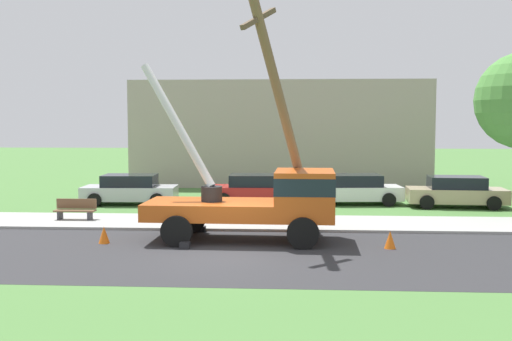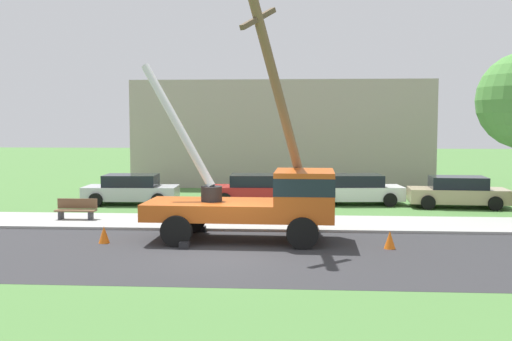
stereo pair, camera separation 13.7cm
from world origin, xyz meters
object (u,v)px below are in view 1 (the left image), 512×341
at_px(parked_sedan_red, 256,189).
at_px(park_bench, 75,210).
at_px(parked_sedan_tan, 456,192).
at_px(traffic_cone_behind, 104,235).
at_px(utility_truck, 265,199).
at_px(parked_sedan_white, 354,189).
at_px(traffic_cone_ahead, 390,240).
at_px(leaning_utility_pole, 284,113).
at_px(parked_sedan_silver, 130,190).
at_px(traffic_cone_curbside, 292,227).

distance_m(parked_sedan_red, park_bench, 8.75).
xyz_separation_m(parked_sedan_tan, park_bench, (-16.09, -5.10, -0.25)).
bearing_deg(traffic_cone_behind, park_bench, 120.72).
relative_size(utility_truck, parked_sedan_white, 1.49).
xyz_separation_m(traffic_cone_ahead, parked_sedan_white, (-0.09, 10.23, 0.43)).
relative_size(traffic_cone_behind, park_bench, 0.35).
height_order(leaning_utility_pole, parked_sedan_white, leaning_utility_pole).
height_order(parked_sedan_white, park_bench, parked_sedan_white).
bearing_deg(parked_sedan_white, traffic_cone_behind, -132.23).
xyz_separation_m(leaning_utility_pole, traffic_cone_behind, (-5.79, -1.35, -3.94)).
height_order(traffic_cone_ahead, traffic_cone_behind, same).
height_order(utility_truck, parked_sedan_red, utility_truck).
height_order(parked_sedan_silver, parked_sedan_tan, same).
bearing_deg(parked_sedan_red, park_bench, -140.76).
height_order(traffic_cone_curbside, parked_sedan_red, parked_sedan_red).
relative_size(utility_truck, park_bench, 4.22).
relative_size(parked_sedan_red, parked_sedan_white, 0.98).
relative_size(traffic_cone_behind, parked_sedan_white, 0.12).
bearing_deg(parked_sedan_tan, traffic_cone_behind, -145.95).
xyz_separation_m(traffic_cone_curbside, parked_sedan_red, (-1.76, 7.90, 0.43)).
bearing_deg(leaning_utility_pole, parked_sedan_silver, 133.39).
bearing_deg(utility_truck, traffic_cone_behind, -171.78).
relative_size(leaning_utility_pole, traffic_cone_behind, 14.80).
bearing_deg(utility_truck, parked_sedan_red, 95.60).
height_order(parked_sedan_red, parked_sedan_white, same).
bearing_deg(parked_sedan_tan, traffic_cone_ahead, -115.41).
xyz_separation_m(parked_sedan_red, parked_sedan_tan, (9.31, -0.43, 0.00)).
xyz_separation_m(traffic_cone_ahead, traffic_cone_behind, (-9.14, 0.26, 0.00)).
bearing_deg(leaning_utility_pole, parked_sedan_tan, 45.03).
bearing_deg(traffic_cone_ahead, parked_sedan_red, 115.91).
bearing_deg(utility_truck, traffic_cone_curbside, 48.51).
relative_size(traffic_cone_curbside, parked_sedan_silver, 0.13).
bearing_deg(traffic_cone_ahead, parked_sedan_tan, 64.59).
bearing_deg(parked_sedan_tan, parked_sedan_white, 170.71).
xyz_separation_m(utility_truck, parked_sedan_red, (-0.87, 8.90, -0.70)).
bearing_deg(traffic_cone_curbside, leaning_utility_pole, -127.05).
bearing_deg(parked_sedan_tan, leaning_utility_pole, -134.97).
bearing_deg(traffic_cone_curbside, traffic_cone_behind, -163.96).
bearing_deg(parked_sedan_silver, park_bench, -98.85).
bearing_deg(parked_sedan_tan, parked_sedan_silver, 179.99).
bearing_deg(park_bench, traffic_cone_curbside, -15.49).
relative_size(traffic_cone_ahead, park_bench, 0.35).
bearing_deg(utility_truck, parked_sedan_white, 67.35).
relative_size(utility_truck, parked_sedan_red, 1.52).
bearing_deg(parked_sedan_silver, traffic_cone_behind, -79.86).
bearing_deg(parked_sedan_tan, parked_sedan_red, 177.35).
bearing_deg(park_bench, leaning_utility_pole, -18.54).
xyz_separation_m(parked_sedan_silver, parked_sedan_white, (10.70, 0.75, 0.00)).
relative_size(traffic_cone_ahead, traffic_cone_curbside, 1.00).
relative_size(parked_sedan_silver, parked_sedan_tan, 0.99).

